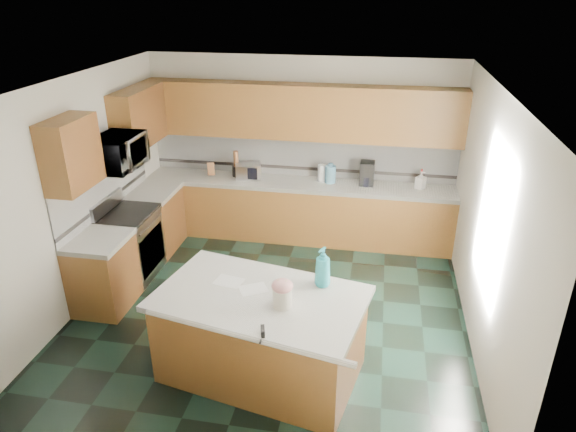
% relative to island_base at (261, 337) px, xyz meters
% --- Properties ---
extents(floor, '(4.60, 4.60, 0.00)m').
position_rel_island_base_xyz_m(floor, '(-0.13, 1.06, -0.43)').
color(floor, black).
rests_on(floor, ground).
extents(ceiling, '(4.60, 4.60, 0.00)m').
position_rel_island_base_xyz_m(ceiling, '(-0.13, 1.06, 2.27)').
color(ceiling, white).
rests_on(ceiling, ground).
extents(wall_back, '(4.60, 0.04, 2.70)m').
position_rel_island_base_xyz_m(wall_back, '(-0.13, 3.38, 0.92)').
color(wall_back, silver).
rests_on(wall_back, ground).
extents(wall_front, '(4.60, 0.04, 2.70)m').
position_rel_island_base_xyz_m(wall_front, '(-0.13, -1.26, 0.92)').
color(wall_front, silver).
rests_on(wall_front, ground).
extents(wall_left, '(0.04, 4.60, 2.70)m').
position_rel_island_base_xyz_m(wall_left, '(-2.45, 1.06, 0.92)').
color(wall_left, silver).
rests_on(wall_left, ground).
extents(wall_right, '(0.04, 4.60, 2.70)m').
position_rel_island_base_xyz_m(wall_right, '(2.19, 1.06, 0.92)').
color(wall_right, silver).
rests_on(wall_right, ground).
extents(back_base_cab, '(4.60, 0.60, 0.86)m').
position_rel_island_base_xyz_m(back_base_cab, '(-0.13, 3.06, 0.00)').
color(back_base_cab, '#31190B').
rests_on(back_base_cab, ground).
extents(back_countertop, '(4.60, 0.64, 0.06)m').
position_rel_island_base_xyz_m(back_countertop, '(-0.13, 3.06, 0.46)').
color(back_countertop, white).
rests_on(back_countertop, back_base_cab).
extents(back_upper_cab, '(4.60, 0.33, 0.78)m').
position_rel_island_base_xyz_m(back_upper_cab, '(-0.13, 3.19, 1.51)').
color(back_upper_cab, '#31190B').
rests_on(back_upper_cab, wall_back).
extents(back_backsplash, '(4.60, 0.02, 0.63)m').
position_rel_island_base_xyz_m(back_backsplash, '(-0.13, 3.35, 0.81)').
color(back_backsplash, silver).
rests_on(back_backsplash, back_countertop).
extents(back_accent_band, '(4.60, 0.01, 0.05)m').
position_rel_island_base_xyz_m(back_accent_band, '(-0.13, 3.34, 0.61)').
color(back_accent_band, black).
rests_on(back_accent_band, back_countertop).
extents(left_base_cab_rear, '(0.60, 0.82, 0.86)m').
position_rel_island_base_xyz_m(left_base_cab_rear, '(-2.13, 2.35, 0.00)').
color(left_base_cab_rear, '#31190B').
rests_on(left_base_cab_rear, ground).
extents(left_counter_rear, '(0.64, 0.82, 0.06)m').
position_rel_island_base_xyz_m(left_counter_rear, '(-2.13, 2.35, 0.46)').
color(left_counter_rear, white).
rests_on(left_counter_rear, left_base_cab_rear).
extents(left_base_cab_front, '(0.60, 0.72, 0.86)m').
position_rel_island_base_xyz_m(left_base_cab_front, '(-2.13, 0.82, 0.00)').
color(left_base_cab_front, '#31190B').
rests_on(left_base_cab_front, ground).
extents(left_counter_front, '(0.64, 0.72, 0.06)m').
position_rel_island_base_xyz_m(left_counter_front, '(-2.13, 0.82, 0.46)').
color(left_counter_front, white).
rests_on(left_counter_front, left_base_cab_front).
extents(left_backsplash, '(0.02, 2.30, 0.63)m').
position_rel_island_base_xyz_m(left_backsplash, '(-2.42, 1.61, 0.81)').
color(left_backsplash, silver).
rests_on(left_backsplash, wall_left).
extents(left_accent_band, '(0.01, 2.30, 0.05)m').
position_rel_island_base_xyz_m(left_accent_band, '(-2.42, 1.61, 0.61)').
color(left_accent_band, black).
rests_on(left_accent_band, wall_left).
extents(left_upper_cab_rear, '(0.33, 1.09, 0.78)m').
position_rel_island_base_xyz_m(left_upper_cab_rear, '(-2.27, 2.48, 1.51)').
color(left_upper_cab_rear, '#31190B').
rests_on(left_upper_cab_rear, wall_left).
extents(left_upper_cab_front, '(0.33, 0.72, 0.78)m').
position_rel_island_base_xyz_m(left_upper_cab_front, '(-2.27, 0.82, 1.51)').
color(left_upper_cab_front, '#31190B').
rests_on(left_upper_cab_front, wall_left).
extents(range_body, '(0.60, 0.76, 0.88)m').
position_rel_island_base_xyz_m(range_body, '(-2.13, 1.56, 0.01)').
color(range_body, '#B7B7BC').
rests_on(range_body, ground).
extents(range_oven_door, '(0.02, 0.68, 0.55)m').
position_rel_island_base_xyz_m(range_oven_door, '(-1.84, 1.56, -0.03)').
color(range_oven_door, black).
rests_on(range_oven_door, range_body).
extents(range_cooktop, '(0.62, 0.78, 0.04)m').
position_rel_island_base_xyz_m(range_cooktop, '(-2.13, 1.56, 0.47)').
color(range_cooktop, black).
rests_on(range_cooktop, range_body).
extents(range_handle, '(0.02, 0.66, 0.02)m').
position_rel_island_base_xyz_m(range_handle, '(-1.81, 1.56, 0.35)').
color(range_handle, '#B7B7BC').
rests_on(range_handle, range_body).
extents(range_backguard, '(0.06, 0.76, 0.18)m').
position_rel_island_base_xyz_m(range_backguard, '(-2.39, 1.56, 0.59)').
color(range_backguard, '#B7B7BC').
rests_on(range_backguard, range_body).
extents(microwave, '(0.50, 0.73, 0.41)m').
position_rel_island_base_xyz_m(microwave, '(-2.13, 1.56, 1.30)').
color(microwave, '#B7B7BC').
rests_on(microwave, wall_left).
extents(island_base, '(2.05, 1.42, 0.86)m').
position_rel_island_base_xyz_m(island_base, '(0.00, 0.00, 0.00)').
color(island_base, '#31190B').
rests_on(island_base, ground).
extents(island_top, '(2.16, 1.54, 0.06)m').
position_rel_island_base_xyz_m(island_top, '(0.00, 0.00, 0.46)').
color(island_top, white).
rests_on(island_top, island_base).
extents(island_bullnose, '(1.94, 0.45, 0.06)m').
position_rel_island_base_xyz_m(island_bullnose, '(0.00, -0.58, 0.46)').
color(island_bullnose, white).
rests_on(island_bullnose, island_base).
extents(treat_jar, '(0.23, 0.23, 0.19)m').
position_rel_island_base_xyz_m(treat_jar, '(0.24, -0.13, 0.58)').
color(treat_jar, silver).
rests_on(treat_jar, island_top).
extents(treat_jar_lid, '(0.20, 0.20, 0.12)m').
position_rel_island_base_xyz_m(treat_jar_lid, '(0.24, -0.13, 0.71)').
color(treat_jar_lid, pink).
rests_on(treat_jar_lid, treat_jar).
extents(treat_jar_knob, '(0.06, 0.02, 0.02)m').
position_rel_island_base_xyz_m(treat_jar_knob, '(0.24, -0.13, 0.75)').
color(treat_jar_knob, tan).
rests_on(treat_jar_knob, treat_jar_lid).
extents(treat_jar_knob_end_l, '(0.03, 0.03, 0.03)m').
position_rel_island_base_xyz_m(treat_jar_knob_end_l, '(0.21, -0.13, 0.75)').
color(treat_jar_knob_end_l, tan).
rests_on(treat_jar_knob_end_l, treat_jar_lid).
extents(treat_jar_knob_end_r, '(0.03, 0.03, 0.03)m').
position_rel_island_base_xyz_m(treat_jar_knob_end_r, '(0.28, -0.13, 0.75)').
color(treat_jar_knob_end_r, tan).
rests_on(treat_jar_knob_end_r, treat_jar_lid).
extents(soap_bottle_island, '(0.21, 0.21, 0.41)m').
position_rel_island_base_xyz_m(soap_bottle_island, '(0.56, 0.30, 0.70)').
color(soap_bottle_island, teal).
rests_on(soap_bottle_island, island_top).
extents(paper_sheet_a, '(0.32, 0.30, 0.00)m').
position_rel_island_base_xyz_m(paper_sheet_a, '(-0.09, 0.10, 0.49)').
color(paper_sheet_a, white).
rests_on(paper_sheet_a, island_top).
extents(paper_sheet_b, '(0.31, 0.25, 0.00)m').
position_rel_island_base_xyz_m(paper_sheet_b, '(-0.36, 0.19, 0.49)').
color(paper_sheet_b, white).
rests_on(paper_sheet_b, island_top).
extents(clamp_body, '(0.06, 0.12, 0.10)m').
position_rel_island_base_xyz_m(clamp_body, '(0.16, -0.56, 0.50)').
color(clamp_body, black).
rests_on(clamp_body, island_top).
extents(clamp_handle, '(0.02, 0.08, 0.02)m').
position_rel_island_base_xyz_m(clamp_handle, '(0.16, -0.63, 0.48)').
color(clamp_handle, black).
rests_on(clamp_handle, island_top).
extents(knife_block, '(0.15, 0.17, 0.21)m').
position_rel_island_base_xyz_m(knife_block, '(-1.50, 3.11, 0.59)').
color(knife_block, '#472814').
rests_on(knife_block, back_countertop).
extents(utensil_crock, '(0.13, 0.13, 0.16)m').
position_rel_island_base_xyz_m(utensil_crock, '(-1.10, 3.14, 0.57)').
color(utensil_crock, black).
rests_on(utensil_crock, back_countertop).
extents(utensil_bundle, '(0.08, 0.08, 0.24)m').
position_rel_island_base_xyz_m(utensil_bundle, '(-1.10, 3.14, 0.77)').
color(utensil_bundle, '#472814').
rests_on(utensil_bundle, utensil_crock).
extents(toaster_oven, '(0.43, 0.35, 0.22)m').
position_rel_island_base_xyz_m(toaster_oven, '(-0.91, 3.11, 0.60)').
color(toaster_oven, '#B7B7BC').
rests_on(toaster_oven, back_countertop).
extents(toaster_oven_door, '(0.34, 0.01, 0.18)m').
position_rel_island_base_xyz_m(toaster_oven_door, '(-0.91, 2.99, 0.60)').
color(toaster_oven_door, black).
rests_on(toaster_oven_door, toaster_oven).
extents(paper_towel, '(0.11, 0.11, 0.25)m').
position_rel_island_base_xyz_m(paper_towel, '(0.20, 3.16, 0.62)').
color(paper_towel, white).
rests_on(paper_towel, back_countertop).
extents(paper_towel_base, '(0.17, 0.17, 0.01)m').
position_rel_island_base_xyz_m(paper_towel_base, '(0.20, 3.16, 0.50)').
color(paper_towel_base, '#B7B7BC').
rests_on(paper_towel_base, back_countertop).
extents(water_jug, '(0.16, 0.16, 0.26)m').
position_rel_island_base_xyz_m(water_jug, '(0.34, 3.12, 0.62)').
color(water_jug, '#5590AF').
rests_on(water_jug, back_countertop).
extents(water_jug_neck, '(0.07, 0.07, 0.04)m').
position_rel_island_base_xyz_m(water_jug_neck, '(0.34, 3.12, 0.77)').
color(water_jug_neck, '#5590AF').
rests_on(water_jug_neck, water_jug).
extents(coffee_maker, '(0.21, 0.23, 0.35)m').
position_rel_island_base_xyz_m(coffee_maker, '(0.87, 3.14, 0.66)').
color(coffee_maker, black).
rests_on(coffee_maker, back_countertop).
extents(coffee_carafe, '(0.14, 0.14, 0.14)m').
position_rel_island_base_xyz_m(coffee_carafe, '(0.87, 3.09, 0.56)').
color(coffee_carafe, black).
rests_on(coffee_carafe, back_countertop).
extents(soap_bottle_back, '(0.17, 0.17, 0.26)m').
position_rel_island_base_xyz_m(soap_bottle_back, '(1.64, 3.11, 0.62)').
color(soap_bottle_back, white).
rests_on(soap_bottle_back, back_countertop).
extents(soap_back_cap, '(0.02, 0.02, 0.03)m').
position_rel_island_base_xyz_m(soap_back_cap, '(1.64, 3.11, 0.77)').
color(soap_back_cap, red).
rests_on(soap_back_cap, soap_bottle_back).
extents(window_light_proxy, '(0.02, 1.40, 1.10)m').
position_rel_island_base_xyz_m(window_light_proxy, '(2.16, 0.86, 1.07)').
color(window_light_proxy, white).
rests_on(window_light_proxy, wall_right).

